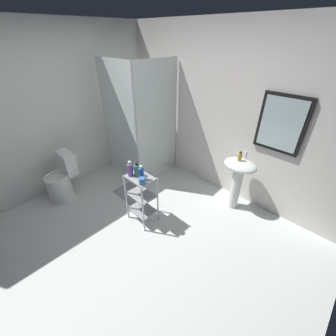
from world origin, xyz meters
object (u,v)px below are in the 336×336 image
(hand_soap_bottle, at_px, (240,157))
(shampoo_bottle_blue, at_px, (141,173))
(rinse_cup, at_px, (142,181))
(storage_cart, at_px, (141,196))
(toilet, at_px, (62,181))
(shower_stall, at_px, (142,149))
(pedestal_sink, at_px, (238,175))
(body_wash_bottle_green, at_px, (137,170))
(bath_mat, at_px, (133,193))
(conditioner_bottle_purple, at_px, (130,170))

(hand_soap_bottle, xyz_separation_m, shampoo_bottle_blue, (-0.70, -1.16, -0.04))
(rinse_cup, bearing_deg, shampoo_bottle_blue, 143.91)
(shampoo_bottle_blue, bearing_deg, storage_cart, 165.01)
(toilet, bearing_deg, rinse_cup, 18.61)
(shower_stall, bearing_deg, pedestal_sink, 9.07)
(pedestal_sink, distance_m, body_wash_bottle_green, 1.44)
(hand_soap_bottle, bearing_deg, storage_cart, -123.22)
(pedestal_sink, distance_m, toilet, 2.72)
(storage_cart, relative_size, rinse_cup, 8.68)
(pedestal_sink, bearing_deg, storage_cart, -124.22)
(pedestal_sink, bearing_deg, toilet, -140.79)
(pedestal_sink, bearing_deg, shampoo_bottle_blue, -121.98)
(hand_soap_bottle, relative_size, rinse_cup, 1.58)
(storage_cart, height_order, bath_mat, storage_cart)
(toilet, relative_size, storage_cart, 1.03)
(hand_soap_bottle, bearing_deg, toilet, -140.43)
(storage_cart, xyz_separation_m, hand_soap_bottle, (0.75, 1.15, 0.43))
(body_wash_bottle_green, distance_m, rinse_cup, 0.20)
(storage_cart, height_order, hand_soap_bottle, hand_soap_bottle)
(shower_stall, height_order, rinse_cup, shower_stall)
(body_wash_bottle_green, bearing_deg, shampoo_bottle_blue, -10.69)
(toilet, bearing_deg, pedestal_sink, 39.21)
(pedestal_sink, xyz_separation_m, hand_soap_bottle, (-0.03, -0.00, 0.29))
(storage_cart, relative_size, conditioner_bottle_purple, 3.53)
(shower_stall, xyz_separation_m, pedestal_sink, (1.81, 0.29, 0.12))
(shower_stall, distance_m, storage_cart, 1.34)
(shower_stall, height_order, pedestal_sink, shower_stall)
(pedestal_sink, bearing_deg, conditioner_bottle_purple, -126.56)
(shampoo_bottle_blue, xyz_separation_m, bath_mat, (-0.61, 0.27, -0.82))
(pedestal_sink, distance_m, bath_mat, 1.71)
(toilet, relative_size, rinse_cup, 8.92)
(pedestal_sink, xyz_separation_m, conditioner_bottle_purple, (-0.90, -1.21, 0.25))
(body_wash_bottle_green, bearing_deg, pedestal_sink, 53.95)
(shower_stall, height_order, bath_mat, shower_stall)
(conditioner_bottle_purple, height_order, bath_mat, conditioner_bottle_purple)
(pedestal_sink, distance_m, conditioner_bottle_purple, 1.53)
(pedestal_sink, relative_size, conditioner_bottle_purple, 3.86)
(conditioner_bottle_purple, bearing_deg, toilet, -157.34)
(storage_cart, distance_m, hand_soap_bottle, 1.44)
(toilet, xyz_separation_m, shampoo_bottle_blue, (1.37, 0.54, 0.51))
(hand_soap_bottle, bearing_deg, shampoo_bottle_blue, -120.94)
(pedestal_sink, relative_size, shampoo_bottle_blue, 4.05)
(toilet, xyz_separation_m, body_wash_bottle_green, (1.26, 0.56, 0.51))
(pedestal_sink, bearing_deg, bath_mat, -146.13)
(toilet, xyz_separation_m, conditioner_bottle_purple, (1.20, 0.50, 0.52))
(storage_cart, relative_size, shampoo_bottle_blue, 3.70)
(shower_stall, xyz_separation_m, hand_soap_bottle, (1.77, 0.28, 0.41))
(pedestal_sink, bearing_deg, hand_soap_bottle, -173.51)
(body_wash_bottle_green, distance_m, bath_mat, 0.99)
(shower_stall, xyz_separation_m, storage_cart, (1.02, -0.86, -0.03))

